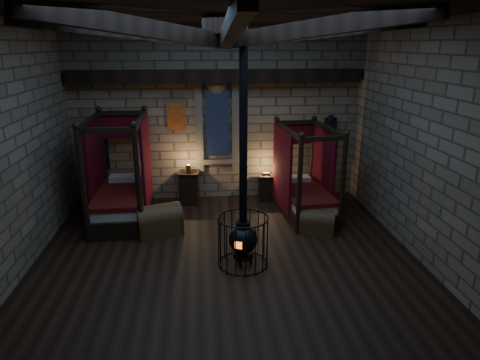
{
  "coord_description": "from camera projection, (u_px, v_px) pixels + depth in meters",
  "views": [
    {
      "loc": [
        -0.41,
        -6.94,
        3.79
      ],
      "look_at": [
        0.29,
        0.6,
        1.36
      ],
      "focal_mm": 32.0,
      "sensor_mm": 36.0,
      "label": 1
    }
  ],
  "objects": [
    {
      "name": "room",
      "position": [
        225.0,
        46.0,
        6.71
      ],
      "size": [
        7.02,
        7.02,
        4.29
      ],
      "color": "black",
      "rests_on": "ground"
    },
    {
      "name": "bed_left",
      "position": [
        122.0,
        195.0,
        9.52
      ],
      "size": [
        1.21,
        2.23,
        2.3
      ],
      "rotation": [
        0.0,
        0.0,
        0.02
      ],
      "color": "black",
      "rests_on": "ground"
    },
    {
      "name": "bed_right",
      "position": [
        304.0,
        193.0,
        9.8
      ],
      "size": [
        1.2,
        2.04,
        2.04
      ],
      "rotation": [
        0.0,
        0.0,
        0.09
      ],
      "color": "black",
      "rests_on": "ground"
    },
    {
      "name": "trunk_left",
      "position": [
        159.0,
        221.0,
        8.82
      ],
      "size": [
        1.02,
        0.81,
        0.66
      ],
      "rotation": [
        0.0,
        0.0,
        0.31
      ],
      "color": "#56381B",
      "rests_on": "ground"
    },
    {
      "name": "trunk_right",
      "position": [
        317.0,
        223.0,
        8.89
      ],
      "size": [
        0.81,
        0.64,
        0.52
      ],
      "rotation": [
        0.0,
        0.0,
        -0.32
      ],
      "color": "#56381B",
      "rests_on": "ground"
    },
    {
      "name": "nightstand_left",
      "position": [
        189.0,
        187.0,
        10.51
      ],
      "size": [
        0.55,
        0.53,
        0.99
      ],
      "rotation": [
        0.0,
        0.0,
        -0.1
      ],
      "color": "black",
      "rests_on": "ground"
    },
    {
      "name": "nightstand_right",
      "position": [
        266.0,
        187.0,
        10.73
      ],
      "size": [
        0.43,
        0.42,
        0.72
      ],
      "rotation": [
        0.0,
        0.0,
        -0.05
      ],
      "color": "black",
      "rests_on": "ground"
    },
    {
      "name": "stove",
      "position": [
        243.0,
        235.0,
        7.49
      ],
      "size": [
        0.9,
        0.9,
        4.05
      ],
      "rotation": [
        0.0,
        0.0,
        -0.43
      ],
      "color": "black",
      "rests_on": "ground"
    }
  ]
}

